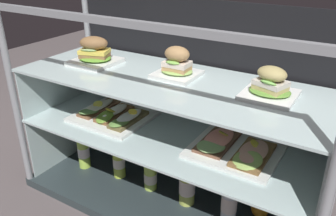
{
  "coord_description": "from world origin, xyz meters",
  "views": [
    {
      "loc": [
        0.69,
        -1.12,
        1.11
      ],
      "look_at": [
        0.0,
        0.0,
        0.49
      ],
      "focal_mm": 37.34,
      "sensor_mm": 36.0,
      "label": 1
    }
  ],
  "objects_px": {
    "open_sandwich_tray_mid_left": "(113,115)",
    "open_sandwich_tray_far_right": "(235,148)",
    "juice_bottle_front_second": "(229,203)",
    "plated_roll_sandwich_near_left_corner": "(95,54)",
    "plated_roll_sandwich_mid_left": "(270,86)",
    "plated_roll_sandwich_far_left": "(177,65)",
    "juice_bottle_front_middle": "(187,185)",
    "orange_fruit_beside_bottles": "(260,208)",
    "juice_bottle_front_fourth": "(84,151)",
    "juice_bottle_near_post": "(151,174)",
    "juice_bottle_back_left": "(118,162)"
  },
  "relations": [
    {
      "from": "juice_bottle_front_fourth",
      "to": "orange_fruit_beside_bottles",
      "type": "height_order",
      "value": "juice_bottle_front_fourth"
    },
    {
      "from": "plated_roll_sandwich_near_left_corner",
      "to": "juice_bottle_back_left",
      "type": "xyz_separation_m",
      "value": [
        0.11,
        -0.02,
        -0.54
      ]
    },
    {
      "from": "juice_bottle_near_post",
      "to": "juice_bottle_front_second",
      "type": "relative_size",
      "value": 0.82
    },
    {
      "from": "juice_bottle_front_fourth",
      "to": "juice_bottle_front_middle",
      "type": "xyz_separation_m",
      "value": [
        0.6,
        0.03,
        -0.0
      ]
    },
    {
      "from": "open_sandwich_tray_mid_left",
      "to": "open_sandwich_tray_far_right",
      "type": "relative_size",
      "value": 1.0
    },
    {
      "from": "juice_bottle_back_left",
      "to": "juice_bottle_front_second",
      "type": "distance_m",
      "value": 0.6
    },
    {
      "from": "plated_roll_sandwich_far_left",
      "to": "open_sandwich_tray_far_right",
      "type": "bearing_deg",
      "value": -9.18
    },
    {
      "from": "plated_roll_sandwich_mid_left",
      "to": "juice_bottle_front_middle",
      "type": "distance_m",
      "value": 0.6
    },
    {
      "from": "open_sandwich_tray_far_right",
      "to": "juice_bottle_back_left",
      "type": "distance_m",
      "value": 0.65
    },
    {
      "from": "plated_roll_sandwich_mid_left",
      "to": "juice_bottle_front_fourth",
      "type": "bearing_deg",
      "value": -175.43
    },
    {
      "from": "juice_bottle_front_middle",
      "to": "plated_roll_sandwich_near_left_corner",
      "type": "bearing_deg",
      "value": 178.39
    },
    {
      "from": "plated_roll_sandwich_near_left_corner",
      "to": "juice_bottle_front_second",
      "type": "distance_m",
      "value": 0.88
    },
    {
      "from": "open_sandwich_tray_mid_left",
      "to": "juice_bottle_front_fourth",
      "type": "distance_m",
      "value": 0.32
    },
    {
      "from": "plated_roll_sandwich_far_left",
      "to": "plated_roll_sandwich_mid_left",
      "type": "height_order",
      "value": "plated_roll_sandwich_far_left"
    },
    {
      "from": "juice_bottle_front_fourth",
      "to": "juice_bottle_front_middle",
      "type": "height_order",
      "value": "juice_bottle_front_fourth"
    },
    {
      "from": "open_sandwich_tray_mid_left",
      "to": "open_sandwich_tray_far_right",
      "type": "height_order",
      "value": "open_sandwich_tray_mid_left"
    },
    {
      "from": "plated_roll_sandwich_near_left_corner",
      "to": "juice_bottle_back_left",
      "type": "relative_size",
      "value": 0.97
    },
    {
      "from": "plated_roll_sandwich_far_left",
      "to": "orange_fruit_beside_bottles",
      "type": "height_order",
      "value": "plated_roll_sandwich_far_left"
    },
    {
      "from": "open_sandwich_tray_far_right",
      "to": "juice_bottle_front_middle",
      "type": "xyz_separation_m",
      "value": [
        -0.2,
        -0.02,
        -0.25
      ]
    },
    {
      "from": "plated_roll_sandwich_mid_left",
      "to": "juice_bottle_front_middle",
      "type": "relative_size",
      "value": 0.82
    },
    {
      "from": "juice_bottle_near_post",
      "to": "plated_roll_sandwich_near_left_corner",
      "type": "bearing_deg",
      "value": 178.56
    },
    {
      "from": "plated_roll_sandwich_near_left_corner",
      "to": "open_sandwich_tray_mid_left",
      "type": "relative_size",
      "value": 0.57
    },
    {
      "from": "plated_roll_sandwich_near_left_corner",
      "to": "plated_roll_sandwich_mid_left",
      "type": "relative_size",
      "value": 1.06
    },
    {
      "from": "open_sandwich_tray_far_right",
      "to": "juice_bottle_back_left",
      "type": "xyz_separation_m",
      "value": [
        -0.59,
        -0.02,
        -0.26
      ]
    },
    {
      "from": "open_sandwich_tray_far_right",
      "to": "juice_bottle_near_post",
      "type": "height_order",
      "value": "open_sandwich_tray_far_right"
    },
    {
      "from": "juice_bottle_front_second",
      "to": "juice_bottle_front_fourth",
      "type": "bearing_deg",
      "value": -179.76
    },
    {
      "from": "plated_roll_sandwich_near_left_corner",
      "to": "plated_roll_sandwich_mid_left",
      "type": "distance_m",
      "value": 0.8
    },
    {
      "from": "plated_roll_sandwich_far_left",
      "to": "juice_bottle_near_post",
      "type": "bearing_deg",
      "value": -151.53
    },
    {
      "from": "plated_roll_sandwich_far_left",
      "to": "open_sandwich_tray_far_right",
      "type": "xyz_separation_m",
      "value": [
        0.3,
        -0.05,
        -0.28
      ]
    },
    {
      "from": "juice_bottle_front_middle",
      "to": "juice_bottle_near_post",
      "type": "bearing_deg",
      "value": 178.14
    },
    {
      "from": "juice_bottle_back_left",
      "to": "orange_fruit_beside_bottles",
      "type": "bearing_deg",
      "value": 7.56
    },
    {
      "from": "juice_bottle_front_fourth",
      "to": "juice_bottle_front_middle",
      "type": "bearing_deg",
      "value": 2.57
    },
    {
      "from": "plated_roll_sandwich_near_left_corner",
      "to": "juice_bottle_front_fourth",
      "type": "relative_size",
      "value": 0.84
    },
    {
      "from": "plated_roll_sandwich_near_left_corner",
      "to": "juice_bottle_front_fourth",
      "type": "xyz_separation_m",
      "value": [
        -0.1,
        -0.04,
        -0.52
      ]
    },
    {
      "from": "open_sandwich_tray_mid_left",
      "to": "juice_bottle_front_second",
      "type": "distance_m",
      "value": 0.66
    },
    {
      "from": "juice_bottle_front_fourth",
      "to": "juice_bottle_near_post",
      "type": "relative_size",
      "value": 1.1
    },
    {
      "from": "juice_bottle_front_middle",
      "to": "orange_fruit_beside_bottles",
      "type": "relative_size",
      "value": 2.93
    },
    {
      "from": "open_sandwich_tray_far_right",
      "to": "juice_bottle_front_second",
      "type": "xyz_separation_m",
      "value": [
        0.01,
        -0.04,
        -0.24
      ]
    },
    {
      "from": "open_sandwich_tray_mid_left",
      "to": "juice_bottle_front_middle",
      "type": "bearing_deg",
      "value": 0.12
    },
    {
      "from": "juice_bottle_front_middle",
      "to": "orange_fruit_beside_bottles",
      "type": "distance_m",
      "value": 0.33
    },
    {
      "from": "open_sandwich_tray_mid_left",
      "to": "juice_bottle_near_post",
      "type": "xyz_separation_m",
      "value": [
        0.2,
        0.01,
        -0.27
      ]
    },
    {
      "from": "open_sandwich_tray_far_right",
      "to": "juice_bottle_front_second",
      "type": "bearing_deg",
      "value": -76.28
    },
    {
      "from": "plated_roll_sandwich_far_left",
      "to": "orange_fruit_beside_bottles",
      "type": "distance_m",
      "value": 0.71
    },
    {
      "from": "juice_bottle_front_fourth",
      "to": "orange_fruit_beside_bottles",
      "type": "bearing_deg",
      "value": 7.43
    },
    {
      "from": "open_sandwich_tray_far_right",
      "to": "open_sandwich_tray_mid_left",
      "type": "bearing_deg",
      "value": -178.46
    },
    {
      "from": "open_sandwich_tray_far_right",
      "to": "juice_bottle_front_fourth",
      "type": "bearing_deg",
      "value": -176.98
    },
    {
      "from": "orange_fruit_beside_bottles",
      "to": "open_sandwich_tray_far_right",
      "type": "bearing_deg",
      "value": -145.04
    },
    {
      "from": "juice_bottle_near_post",
      "to": "juice_bottle_front_second",
      "type": "bearing_deg",
      "value": -4.17
    },
    {
      "from": "open_sandwich_tray_far_right",
      "to": "juice_bottle_near_post",
      "type": "distance_m",
      "value": 0.48
    },
    {
      "from": "plated_roll_sandwich_mid_left",
      "to": "juice_bottle_front_middle",
      "type": "xyz_separation_m",
      "value": [
        -0.3,
        -0.04,
        -0.52
      ]
    }
  ]
}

